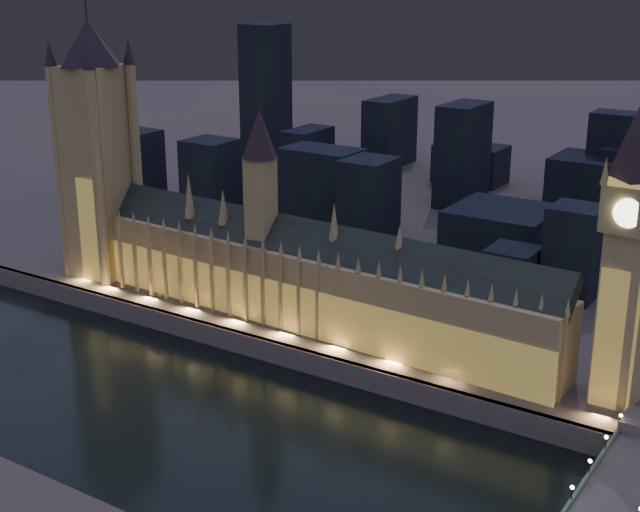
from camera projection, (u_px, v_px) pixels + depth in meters
The scene contains 7 objects.
ground_plane at pixel (212, 413), 282.52m from camera, with size 2000.00×2000.00×0.00m, color black.
north_bank at pixel (639, 139), 694.91m from camera, with size 2000.00×960.00×8.00m, color #403D3E.
embankment_wall at pixel (287, 355), 313.87m from camera, with size 2000.00×2.50×8.00m, color #504E43.
palace_of_westminster at pixel (304, 276), 326.70m from camera, with size 202.00×29.03×78.00m.
victoria_tower at pixel (96, 138), 367.65m from camera, with size 31.68×31.68×118.28m.
elizabeth_tower at pixel (634, 223), 255.44m from camera, with size 18.00×18.00×102.24m.
city_backdrop at pixel (570, 178), 453.52m from camera, with size 464.48×215.63×88.39m.
Camera 1 is at (166.24, -192.95, 136.36)m, focal length 50.00 mm.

